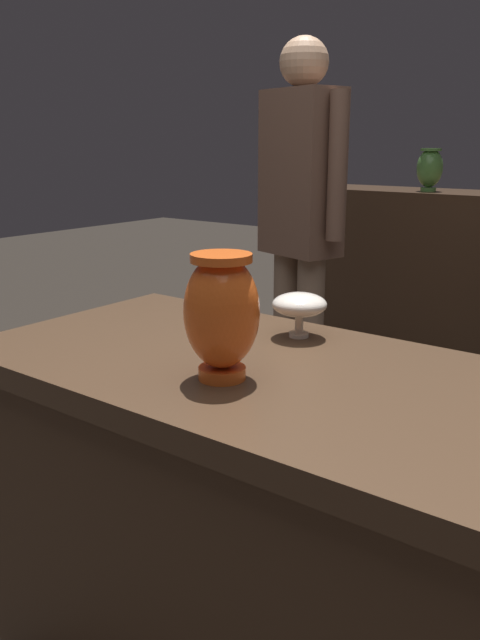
# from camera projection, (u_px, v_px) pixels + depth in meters

# --- Properties ---
(display_plinth) EXTENTS (1.20, 0.64, 0.80)m
(display_plinth) POSITION_uv_depth(u_px,v_px,m) (256.00, 538.00, 1.40)
(display_plinth) COLOR #422D1E
(display_plinth) RESTS_ON ground_plane
(vase_centerpiece) EXTENTS (0.14, 0.14, 0.23)m
(vase_centerpiece) POSITION_uv_depth(u_px,v_px,m) (221.00, 312.00, 1.18)
(vase_centerpiece) COLOR #E55B1E
(vase_centerpiece) RESTS_ON display_plinth
(vase_tall_behind) EXTENTS (0.12, 0.12, 0.10)m
(vase_tall_behind) POSITION_uv_depth(u_px,v_px,m) (300.00, 305.00, 1.45)
(vase_tall_behind) COLOR silver
(vase_tall_behind) RESTS_ON display_plinth
(shelf_vase_left) EXTENTS (0.12, 0.12, 0.20)m
(shelf_vase_left) POSITION_uv_depth(u_px,v_px,m) (430.00, 168.00, 3.16)
(shelf_vase_left) COLOR #477A38
(shelf_vase_left) RESTS_ON back_display_shelf
(shelf_vase_far_left) EXTENTS (0.07, 0.07, 0.21)m
(shelf_vase_far_left) POSITION_uv_depth(u_px,v_px,m) (341.00, 167.00, 3.52)
(shelf_vase_far_left) COLOR gray
(shelf_vase_far_left) RESTS_ON back_display_shelf
(visitor_near_left) EXTENTS (0.45, 0.27, 1.60)m
(visitor_near_left) POSITION_uv_depth(u_px,v_px,m) (300.00, 216.00, 2.57)
(visitor_near_left) COLOR #846B56
(visitor_near_left) RESTS_ON ground_plane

